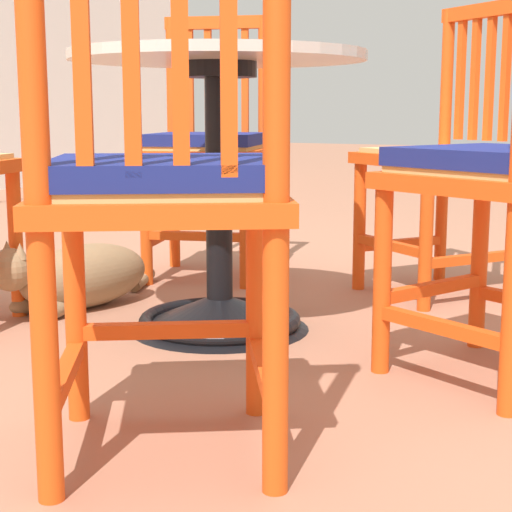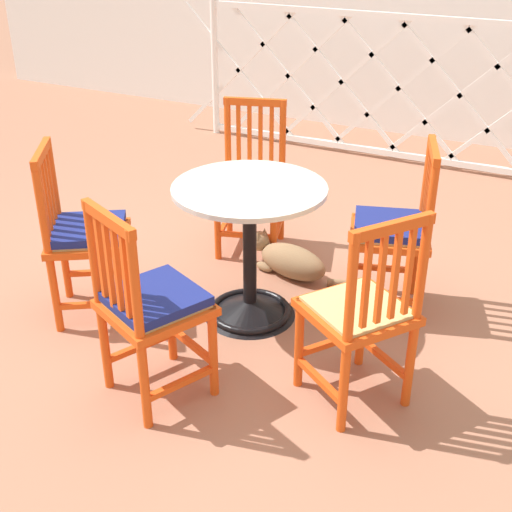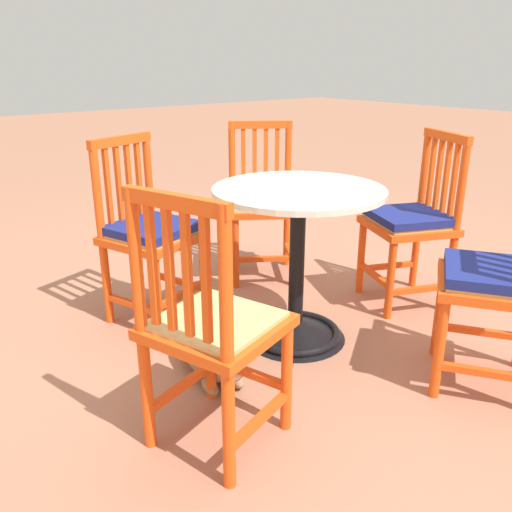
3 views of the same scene
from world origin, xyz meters
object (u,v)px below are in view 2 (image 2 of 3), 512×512
orange_chair_by_planter (151,306)px  tabby_cat (288,260)px  orange_chair_near_fence (84,236)px  orange_chair_tucked_in (251,182)px  orange_chair_facing_out (361,314)px  cafe_table (250,267)px  orange_chair_at_corner (394,232)px

orange_chair_by_planter → tabby_cat: bearing=87.2°
orange_chair_by_planter → orange_chair_near_fence: bearing=149.8°
orange_chair_tucked_in → orange_chair_by_planter: same height
orange_chair_by_planter → orange_chair_facing_out: bearing=24.4°
orange_chair_near_fence → tabby_cat: 1.19m
orange_chair_tucked_in → orange_chair_facing_out: bearing=-45.5°
cafe_table → orange_chair_tucked_in: (-0.37, 0.72, 0.15)m
tabby_cat → orange_chair_near_fence: bearing=-131.7°
cafe_table → orange_chair_by_planter: bearing=-95.4°
orange_chair_tucked_in → orange_chair_near_fence: 1.14m
orange_chair_facing_out → cafe_table: bearing=151.6°
tabby_cat → orange_chair_at_corner: bearing=-7.3°
orange_chair_by_planter → tabby_cat: size_ratio=1.22×
orange_chair_near_fence → orange_chair_facing_out: 1.49m
orange_chair_near_fence → orange_chair_by_planter: (0.69, -0.40, 0.00)m
cafe_table → orange_chair_near_fence: 0.86m
cafe_table → tabby_cat: cafe_table is taller
orange_chair_at_corner → orange_chair_by_planter: same height
orange_chair_at_corner → orange_chair_near_fence: size_ratio=1.00×
cafe_table → tabby_cat: bearing=91.2°
orange_chair_by_planter → orange_chair_facing_out: size_ratio=1.00×
orange_chair_at_corner → orange_chair_facing_out: size_ratio=1.00×
cafe_table → orange_chair_facing_out: orange_chair_facing_out is taller
orange_chair_near_fence → orange_chair_facing_out: bearing=-1.6°
orange_chair_at_corner → orange_chair_tucked_in: (-0.99, 0.31, -0.01)m
orange_chair_near_fence → tabby_cat: (0.75, 0.84, -0.35)m
orange_chair_facing_out → orange_chair_near_fence: bearing=178.4°
cafe_table → orange_chair_facing_out: (0.73, -0.39, 0.15)m
orange_chair_near_fence → orange_chair_by_planter: bearing=-30.2°
orange_chair_at_corner → tabby_cat: (-0.63, 0.08, -0.35)m
orange_chair_at_corner → tabby_cat: orange_chair_at_corner is taller
cafe_table → orange_chair_by_planter: 0.77m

